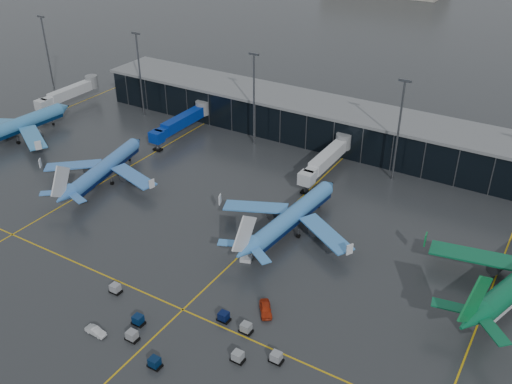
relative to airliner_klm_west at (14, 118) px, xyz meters
The scene contains 12 objects.
ground 75.88m from the airliner_klm_west, 13.57° to the right, with size 600.00×600.00×0.00m, color #282B2D.
terminal_pier 85.81m from the airliner_klm_west, 31.05° to the left, with size 142.00×17.00×10.70m.
jet_bridges 46.08m from the airliner_klm_west, 33.25° to the left, with size 94.00×27.50×7.20m.
flood_masts 85.21m from the airliner_klm_west, 22.34° to the left, with size 203.00×0.50×25.50m.
taxi_lines 84.05m from the airliner_klm_west, ahead, with size 220.00×120.00×0.02m.
airliner_klm_west is the anchor object (origin of this frame).
airliner_arkefly 38.81m from the airliner_klm_west, ahead, with size 32.22×36.69×11.28m, color #4181D7, non-canonical shape.
airliner_klm_near 88.10m from the airliner_klm_west, ahead, with size 33.07×37.67×11.58m, color #448FE0, non-canonical shape.
baggage_carts 95.99m from the airliner_klm_west, 22.85° to the right, with size 35.37×15.58×1.70m.
mobile_airstair 86.52m from the airliner_klm_west, ahead, with size 3.16×3.76×3.45m.
service_van_red 99.82m from the airliner_klm_west, 15.03° to the right, with size 1.94×4.82×1.64m, color #B82B0E.
service_van_white 87.46m from the airliner_klm_west, 30.97° to the right, with size 1.36×3.89×1.28m, color silver.
Camera 1 is at (60.29, -73.32, 67.65)m, focal length 40.00 mm.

